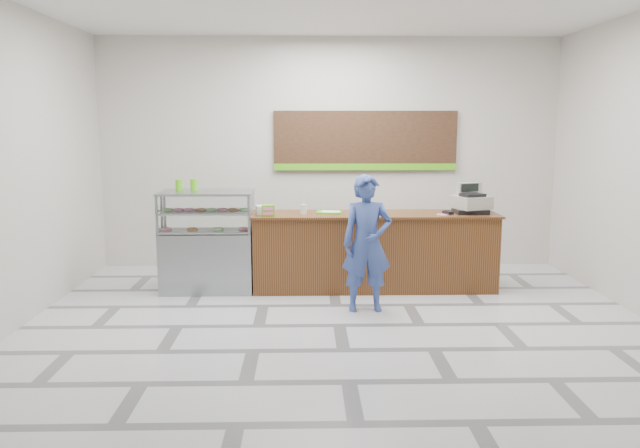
{
  "coord_description": "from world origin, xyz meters",
  "views": [
    {
      "loc": [
        -0.37,
        -6.62,
        2.21
      ],
      "look_at": [
        -0.19,
        0.9,
        0.99
      ],
      "focal_mm": 35.0,
      "sensor_mm": 36.0,
      "label": 1
    }
  ],
  "objects_px": {
    "sales_counter": "(374,251)",
    "serving_tray": "(329,212)",
    "customer": "(367,243)",
    "display_case": "(208,240)",
    "cash_register": "(470,202)"
  },
  "relations": [
    {
      "from": "sales_counter",
      "to": "serving_tray",
      "type": "relative_size",
      "value": 9.32
    },
    {
      "from": "serving_tray",
      "to": "customer",
      "type": "bearing_deg",
      "value": -61.7
    },
    {
      "from": "sales_counter",
      "to": "display_case",
      "type": "relative_size",
      "value": 2.45
    },
    {
      "from": "cash_register",
      "to": "display_case",
      "type": "bearing_deg",
      "value": 159.74
    },
    {
      "from": "sales_counter",
      "to": "cash_register",
      "type": "xyz_separation_m",
      "value": [
        1.28,
        0.01,
        0.66
      ]
    },
    {
      "from": "customer",
      "to": "display_case",
      "type": "bearing_deg",
      "value": 151.14
    },
    {
      "from": "cash_register",
      "to": "serving_tray",
      "type": "xyz_separation_m",
      "value": [
        -1.88,
        0.05,
        -0.14
      ]
    },
    {
      "from": "sales_counter",
      "to": "serving_tray",
      "type": "bearing_deg",
      "value": 174.58
    },
    {
      "from": "sales_counter",
      "to": "cash_register",
      "type": "height_order",
      "value": "cash_register"
    },
    {
      "from": "cash_register",
      "to": "customer",
      "type": "relative_size",
      "value": 0.34
    },
    {
      "from": "sales_counter",
      "to": "display_case",
      "type": "xyz_separation_m",
      "value": [
        -2.22,
        0.0,
        0.16
      ]
    },
    {
      "from": "sales_counter",
      "to": "cash_register",
      "type": "relative_size",
      "value": 5.88
    },
    {
      "from": "display_case",
      "to": "customer",
      "type": "xyz_separation_m",
      "value": [
        2.02,
        -0.97,
        0.13
      ]
    },
    {
      "from": "display_case",
      "to": "cash_register",
      "type": "distance_m",
      "value": 3.53
    },
    {
      "from": "cash_register",
      "to": "sales_counter",
      "type": "bearing_deg",
      "value": 160.07
    }
  ]
}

